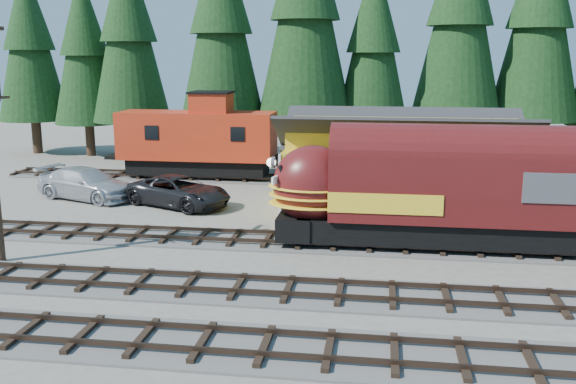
# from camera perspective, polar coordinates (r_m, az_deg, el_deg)

# --- Properties ---
(ground) EXTENTS (120.00, 120.00, 0.00)m
(ground) POSITION_cam_1_polar(r_m,az_deg,el_deg) (24.34, 10.61, -7.63)
(ground) COLOR #6B665B
(ground) RESTS_ON ground
(track_spur) EXTENTS (32.00, 3.20, 0.33)m
(track_spur) POSITION_cam_1_polar(r_m,az_deg,el_deg) (42.63, -3.83, 1.17)
(track_spur) COLOR #4C4947
(track_spur) RESTS_ON ground
(depot) EXTENTS (12.80, 7.00, 5.30)m
(depot) POSITION_cam_1_polar(r_m,az_deg,el_deg) (33.83, 10.17, 3.13)
(depot) COLOR yellow
(depot) RESTS_ON ground
(conifer_backdrop) EXTENTS (79.64, 20.84, 17.18)m
(conifer_backdrop) POSITION_cam_1_polar(r_m,az_deg,el_deg) (48.33, 21.00, 14.05)
(conifer_backdrop) COLOR black
(conifer_backdrop) RESTS_ON ground
(locomotive) EXTENTS (14.84, 2.95, 4.03)m
(locomotive) POSITION_cam_1_polar(r_m,az_deg,el_deg) (27.62, 13.10, -0.22)
(locomotive) COLOR black
(locomotive) RESTS_ON ground
(caboose) EXTENTS (10.30, 2.99, 5.35)m
(caboose) POSITION_cam_1_polar(r_m,az_deg,el_deg) (42.99, -8.00, 4.67)
(caboose) COLOR black
(caboose) RESTS_ON ground
(pickup_truck_a) EXTENTS (6.61, 5.03, 1.67)m
(pickup_truck_a) POSITION_cam_1_polar(r_m,az_deg,el_deg) (35.47, -9.65, 0.07)
(pickup_truck_a) COLOR black
(pickup_truck_a) RESTS_ON ground
(pickup_truck_b) EXTENTS (6.61, 4.36, 1.78)m
(pickup_truck_b) POSITION_cam_1_polar(r_m,az_deg,el_deg) (38.51, -17.50, 0.71)
(pickup_truck_b) COLOR #AFB3B7
(pickup_truck_b) RESTS_ON ground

